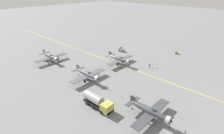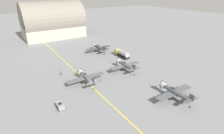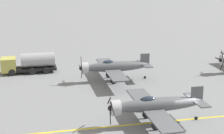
{
  "view_description": "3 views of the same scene",
  "coord_description": "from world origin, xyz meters",
  "px_view_note": "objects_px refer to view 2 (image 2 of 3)",
  "views": [
    {
      "loc": [
        43.8,
        39.9,
        25.74
      ],
      "look_at": [
        8.29,
        7.36,
        3.1
      ],
      "focal_mm": 28.0,
      "sensor_mm": 36.0,
      "label": 1
    },
    {
      "loc": [
        -19.37,
        -39.88,
        26.16
      ],
      "look_at": [
        10.05,
        4.85,
        2.12
      ],
      "focal_mm": 28.0,
      "sensor_mm": 36.0,
      "label": 2
    },
    {
      "loc": [
        -33.59,
        15.0,
        15.39
      ],
      "look_at": [
        9.97,
        5.23,
        3.4
      ],
      "focal_mm": 60.0,
      "sensor_mm": 36.0,
      "label": 3
    }
  ],
  "objects_px": {
    "airplane_near_right": "(175,92)",
    "fuel_tanker": "(122,53)",
    "airplane_mid_right": "(126,65)",
    "tow_tractor": "(60,106)",
    "hangar": "(53,22)",
    "traffic_cone": "(56,73)",
    "airplane_far_right": "(99,47)",
    "airplane_mid_center": "(86,77)",
    "ground_crew_walking": "(61,73)"
  },
  "relations": [
    {
      "from": "airplane_mid_center",
      "to": "airplane_far_right",
      "type": "relative_size",
      "value": 1.0
    },
    {
      "from": "airplane_far_right",
      "to": "fuel_tanker",
      "type": "distance_m",
      "value": 11.89
    },
    {
      "from": "airplane_far_right",
      "to": "fuel_tanker",
      "type": "relative_size",
      "value": 1.5
    },
    {
      "from": "tow_tractor",
      "to": "hangar",
      "type": "xyz_separation_m",
      "value": [
        19.33,
        68.66,
        7.78
      ]
    },
    {
      "from": "airplane_far_right",
      "to": "traffic_cone",
      "type": "distance_m",
      "value": 25.89
    },
    {
      "from": "airplane_mid_right",
      "to": "fuel_tanker",
      "type": "bearing_deg",
      "value": 72.65
    },
    {
      "from": "traffic_cone",
      "to": "hangar",
      "type": "distance_m",
      "value": 51.81
    },
    {
      "from": "airplane_mid_right",
      "to": "ground_crew_walking",
      "type": "height_order",
      "value": "airplane_mid_right"
    },
    {
      "from": "airplane_mid_right",
      "to": "tow_tractor",
      "type": "distance_m",
      "value": 27.45
    },
    {
      "from": "airplane_mid_center",
      "to": "ground_crew_walking",
      "type": "height_order",
      "value": "airplane_mid_center"
    },
    {
      "from": "airplane_far_right",
      "to": "tow_tractor",
      "type": "relative_size",
      "value": 4.62
    },
    {
      "from": "tow_tractor",
      "to": "hangar",
      "type": "height_order",
      "value": "hangar"
    },
    {
      "from": "airplane_near_right",
      "to": "airplane_mid_center",
      "type": "distance_m",
      "value": 25.3
    },
    {
      "from": "tow_tractor",
      "to": "traffic_cone",
      "type": "xyz_separation_m",
      "value": [
        4.85,
        19.62,
        -0.52
      ]
    },
    {
      "from": "fuel_tanker",
      "to": "airplane_mid_right",
      "type": "bearing_deg",
      "value": -120.33
    },
    {
      "from": "traffic_cone",
      "to": "fuel_tanker",
      "type": "bearing_deg",
      "value": 0.81
    },
    {
      "from": "airplane_mid_right",
      "to": "airplane_mid_center",
      "type": "height_order",
      "value": "airplane_mid_right"
    },
    {
      "from": "tow_tractor",
      "to": "ground_crew_walking",
      "type": "distance_m",
      "value": 18.28
    },
    {
      "from": "traffic_cone",
      "to": "hangar",
      "type": "height_order",
      "value": "hangar"
    },
    {
      "from": "airplane_mid_center",
      "to": "ground_crew_walking",
      "type": "xyz_separation_m",
      "value": [
        -4.76,
        9.46,
        -1.11
      ]
    },
    {
      "from": "airplane_mid_right",
      "to": "airplane_mid_center",
      "type": "relative_size",
      "value": 1.0
    },
    {
      "from": "airplane_near_right",
      "to": "hangar",
      "type": "height_order",
      "value": "hangar"
    },
    {
      "from": "hangar",
      "to": "airplane_mid_center",
      "type": "bearing_deg",
      "value": -98.07
    },
    {
      "from": "fuel_tanker",
      "to": "tow_tractor",
      "type": "bearing_deg",
      "value": -148.59
    },
    {
      "from": "airplane_mid_right",
      "to": "hangar",
      "type": "distance_m",
      "value": 60.85
    },
    {
      "from": "airplane_near_right",
      "to": "airplane_mid_center",
      "type": "height_order",
      "value": "same"
    },
    {
      "from": "airplane_near_right",
      "to": "ground_crew_walking",
      "type": "height_order",
      "value": "airplane_near_right"
    },
    {
      "from": "fuel_tanker",
      "to": "hangar",
      "type": "relative_size",
      "value": 0.24
    },
    {
      "from": "tow_tractor",
      "to": "airplane_mid_right",
      "type": "bearing_deg",
      "value": 18.14
    },
    {
      "from": "airplane_near_right",
      "to": "fuel_tanker",
      "type": "bearing_deg",
      "value": 77.13
    },
    {
      "from": "tow_tractor",
      "to": "ground_crew_walking",
      "type": "relative_size",
      "value": 1.57
    },
    {
      "from": "airplane_mid_right",
      "to": "traffic_cone",
      "type": "xyz_separation_m",
      "value": [
        -21.22,
        11.08,
        -1.74
      ]
    },
    {
      "from": "airplane_mid_right",
      "to": "fuel_tanker",
      "type": "xyz_separation_m",
      "value": [
        6.71,
        11.47,
        -0.5
      ]
    },
    {
      "from": "airplane_mid_right",
      "to": "tow_tractor",
      "type": "xyz_separation_m",
      "value": [
        -26.06,
        -8.54,
        -1.22
      ]
    },
    {
      "from": "ground_crew_walking",
      "to": "tow_tractor",
      "type": "bearing_deg",
      "value": -108.97
    },
    {
      "from": "airplane_near_right",
      "to": "airplane_mid_center",
      "type": "relative_size",
      "value": 1.0
    },
    {
      "from": "airplane_far_right",
      "to": "ground_crew_walking",
      "type": "distance_m",
      "value": 26.02
    },
    {
      "from": "ground_crew_walking",
      "to": "airplane_near_right",
      "type": "bearing_deg",
      "value": -55.67
    },
    {
      "from": "ground_crew_walking",
      "to": "traffic_cone",
      "type": "relative_size",
      "value": 3.0
    },
    {
      "from": "airplane_near_right",
      "to": "airplane_mid_center",
      "type": "xyz_separation_m",
      "value": [
        -15.41,
        20.07,
        0.0
      ]
    },
    {
      "from": "airplane_far_right",
      "to": "airplane_near_right",
      "type": "bearing_deg",
      "value": -75.62
    },
    {
      "from": "airplane_mid_center",
      "to": "hangar",
      "type": "bearing_deg",
      "value": 73.86
    },
    {
      "from": "fuel_tanker",
      "to": "traffic_cone",
      "type": "xyz_separation_m",
      "value": [
        -27.93,
        -0.4,
        -1.24
      ]
    },
    {
      "from": "tow_tractor",
      "to": "airplane_near_right",
      "type": "bearing_deg",
      "value": -25.13
    },
    {
      "from": "airplane_far_right",
      "to": "airplane_mid_center",
      "type": "bearing_deg",
      "value": -109.96
    },
    {
      "from": "airplane_mid_center",
      "to": "hangar",
      "type": "distance_m",
      "value": 61.79
    },
    {
      "from": "airplane_mid_right",
      "to": "airplane_near_right",
      "type": "relative_size",
      "value": 1.0
    },
    {
      "from": "fuel_tanker",
      "to": "airplane_far_right",
      "type": "bearing_deg",
      "value": 113.31
    },
    {
      "from": "airplane_mid_center",
      "to": "airplane_far_right",
      "type": "xyz_separation_m",
      "value": [
        17.37,
        23.1,
        -0.0
      ]
    },
    {
      "from": "tow_tractor",
      "to": "traffic_cone",
      "type": "distance_m",
      "value": 20.21
    }
  ]
}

